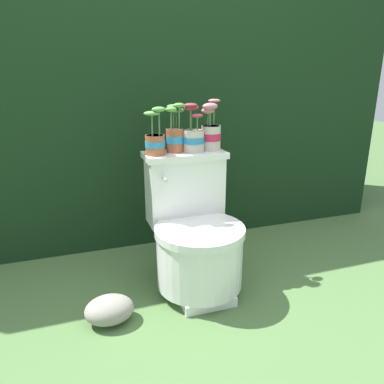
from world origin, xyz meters
TOP-DOWN VIEW (x-y plane):
  - ground_plane at (0.00, 0.00)m, footprint 12.00×12.00m
  - hedge_backdrop at (0.00, 1.10)m, footprint 3.29×1.03m
  - toilet at (0.09, 0.03)m, footprint 0.43×0.54m
  - potted_plant_left at (-0.06, 0.17)m, footprint 0.10×0.10m
  - potted_plant_midleft at (0.05, 0.21)m, footprint 0.11×0.11m
  - potted_plant_middle at (0.14, 0.20)m, footprint 0.11×0.11m
  - potted_plant_midright at (0.24, 0.20)m, footprint 0.11×0.10m
  - garden_stone at (-0.36, -0.13)m, footprint 0.21×0.17m

SIDE VIEW (x-z plane):
  - ground_plane at x=0.00m, z-range 0.00..0.00m
  - garden_stone at x=-0.36m, z-range 0.00..0.12m
  - toilet at x=0.09m, z-range -0.06..0.61m
  - potted_plant_left at x=-0.06m, z-range 0.62..0.85m
  - potted_plant_middle at x=0.14m, z-range 0.62..0.86m
  - potted_plant_midright at x=0.24m, z-range 0.63..0.88m
  - potted_plant_midleft at x=0.05m, z-range 0.64..0.88m
  - hedge_backdrop at x=0.00m, z-range 0.00..1.71m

